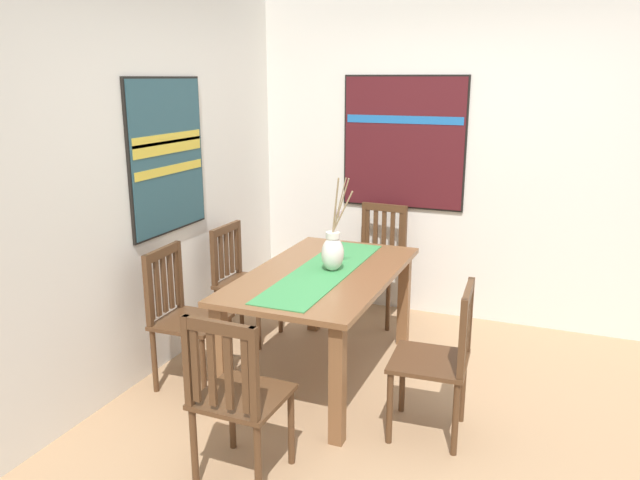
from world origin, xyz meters
TOP-DOWN VIEW (x-y plane):
  - ground_plane at (0.00, 0.00)m, footprint 6.40×6.40m
  - wall_back at (0.00, 1.86)m, footprint 6.40×0.12m
  - wall_side at (1.86, 0.00)m, footprint 0.12×6.40m
  - dining_table at (0.35, 0.68)m, footprint 1.60×0.90m
  - table_runner at (0.35, 0.68)m, footprint 1.47×0.36m
  - centerpiece_vase at (0.39, 0.63)m, footprint 0.17×0.21m
  - chair_0 at (0.74, 1.52)m, footprint 0.43×0.43m
  - chair_1 at (-0.07, -0.19)m, footprint 0.44×0.44m
  - chair_2 at (-0.08, 1.50)m, footprint 0.44×0.44m
  - chair_3 at (-0.88, 0.65)m, footprint 0.43×0.43m
  - chair_4 at (1.53, 0.66)m, footprint 0.44×0.44m
  - painting_on_back_wall at (0.25, 1.79)m, footprint 0.82×0.05m
  - painting_on_side_wall at (1.79, 0.54)m, footprint 0.05×1.04m

SIDE VIEW (x-z plane):
  - ground_plane at x=0.00m, z-range -0.03..0.00m
  - chair_1 at x=-0.07m, z-range 0.02..0.92m
  - chair_0 at x=0.74m, z-range 0.03..0.92m
  - chair_3 at x=-0.88m, z-range 0.02..0.94m
  - chair_2 at x=-0.08m, z-range 0.03..0.95m
  - chair_4 at x=1.53m, z-range 0.02..0.98m
  - dining_table at x=0.35m, z-range 0.26..1.01m
  - table_runner at x=0.35m, z-range 0.75..0.76m
  - centerpiece_vase at x=0.39m, z-range 0.57..1.20m
  - wall_back at x=0.00m, z-range 0.00..2.70m
  - wall_side at x=1.86m, z-range 0.00..2.70m
  - painting_on_side_wall at x=1.79m, z-range 0.91..2.01m
  - painting_on_back_wall at x=0.25m, z-range 0.95..2.00m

